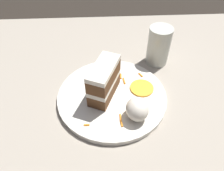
% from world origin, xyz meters
% --- Properties ---
extents(ground_plane, '(6.00, 6.00, 0.00)m').
position_xyz_m(ground_plane, '(0.00, 0.00, 0.00)').
color(ground_plane, black).
rests_on(ground_plane, ground).
extents(dining_table, '(0.91, 1.19, 0.03)m').
position_xyz_m(dining_table, '(0.00, 0.00, 0.02)').
color(dining_table, gray).
rests_on(dining_table, ground).
extents(plate, '(0.30, 0.30, 0.01)m').
position_xyz_m(plate, '(-0.01, 0.05, 0.04)').
color(plate, silver).
rests_on(plate, dining_table).
extents(cake_slice, '(0.13, 0.09, 0.10)m').
position_xyz_m(cake_slice, '(-0.01, 0.07, 0.10)').
color(cake_slice, brown).
rests_on(cake_slice, plate).
extents(cream_dollop, '(0.06, 0.06, 0.06)m').
position_xyz_m(cream_dollop, '(-0.09, -0.01, 0.07)').
color(cream_dollop, silver).
rests_on(cream_dollop, plate).
extents(orange_garnish, '(0.07, 0.07, 0.00)m').
position_xyz_m(orange_garnish, '(0.01, -0.04, 0.05)').
color(orange_garnish, orange).
rests_on(orange_garnish, plate).
extents(carrot_shreds_scatter, '(0.22, 0.17, 0.00)m').
position_xyz_m(carrot_shreds_scatter, '(0.01, 0.03, 0.05)').
color(carrot_shreds_scatter, orange).
rests_on(carrot_shreds_scatter, plate).
extents(drinking_glass, '(0.07, 0.07, 0.12)m').
position_xyz_m(drinking_glass, '(0.14, -0.11, 0.09)').
color(drinking_glass, beige).
rests_on(drinking_glass, dining_table).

